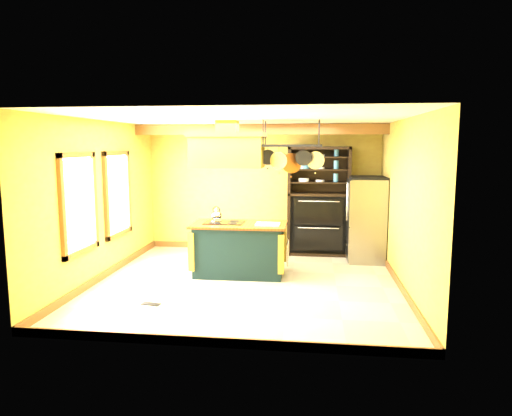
% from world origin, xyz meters
% --- Properties ---
extents(floor, '(5.00, 5.00, 0.00)m').
position_xyz_m(floor, '(0.00, 0.00, 0.00)').
color(floor, beige).
rests_on(floor, ground).
extents(ceiling, '(5.00, 5.00, 0.00)m').
position_xyz_m(ceiling, '(0.00, 0.00, 2.70)').
color(ceiling, white).
rests_on(ceiling, wall_back).
extents(wall_back, '(5.00, 0.02, 2.70)m').
position_xyz_m(wall_back, '(0.00, 2.50, 1.35)').
color(wall_back, gold).
rests_on(wall_back, floor).
extents(wall_front, '(5.00, 0.02, 2.70)m').
position_xyz_m(wall_front, '(0.00, -2.50, 1.35)').
color(wall_front, gold).
rests_on(wall_front, floor).
extents(wall_left, '(0.02, 5.00, 2.70)m').
position_xyz_m(wall_left, '(-2.50, 0.00, 1.35)').
color(wall_left, gold).
rests_on(wall_left, floor).
extents(wall_right, '(0.02, 5.00, 2.70)m').
position_xyz_m(wall_right, '(2.50, 0.00, 1.35)').
color(wall_right, gold).
rests_on(wall_right, floor).
extents(ceiling_beam, '(5.00, 0.15, 0.20)m').
position_xyz_m(ceiling_beam, '(0.00, 1.70, 2.59)').
color(ceiling_beam, brown).
rests_on(ceiling_beam, ceiling).
extents(window_near, '(0.06, 1.06, 1.56)m').
position_xyz_m(window_near, '(-2.47, -0.80, 1.40)').
color(window_near, brown).
rests_on(window_near, wall_left).
extents(window_far, '(0.06, 1.06, 1.56)m').
position_xyz_m(window_far, '(-2.47, 0.60, 1.40)').
color(window_far, brown).
rests_on(window_far, wall_left).
extents(kitchen_island, '(1.67, 0.94, 1.11)m').
position_xyz_m(kitchen_island, '(-0.20, 0.48, 0.47)').
color(kitchen_island, black).
rests_on(kitchen_island, floor).
extents(range_hood, '(1.31, 0.74, 0.80)m').
position_xyz_m(range_hood, '(-0.40, 0.48, 2.23)').
color(range_hood, gold).
rests_on(range_hood, ceiling).
extents(pot_rack, '(1.11, 0.51, 0.90)m').
position_xyz_m(pot_rack, '(0.70, 0.49, 2.17)').
color(pot_rack, black).
rests_on(pot_rack, ceiling).
extents(refrigerator, '(0.71, 0.84, 1.64)m').
position_xyz_m(refrigerator, '(2.13, 1.76, 0.79)').
color(refrigerator, gray).
rests_on(refrigerator, floor).
extents(hutch, '(1.28, 0.58, 2.26)m').
position_xyz_m(hutch, '(1.20, 2.26, 0.88)').
color(hutch, black).
rests_on(hutch, floor).
extents(floor_register, '(0.30, 0.17, 0.01)m').
position_xyz_m(floor_register, '(-1.23, -1.21, 0.01)').
color(floor_register, black).
rests_on(floor_register, floor).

